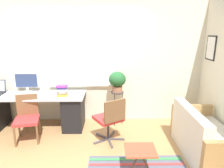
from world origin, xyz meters
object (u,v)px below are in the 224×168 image
at_px(keyboard, 18,97).
at_px(mouse, 31,97).
at_px(desk_chair_wooden, 27,117).
at_px(plant_stand, 117,96).
at_px(couch_loveseat, 204,139).
at_px(book_stack, 62,91).
at_px(folding_stool, 140,152).
at_px(office_chair_swivel, 110,118).
at_px(potted_plant, 117,80).
at_px(monitor, 27,82).

relative_size(keyboard, mouse, 6.07).
distance_m(desk_chair_wooden, plant_stand, 1.83).
relative_size(desk_chair_wooden, couch_loveseat, 0.60).
bearing_deg(desk_chair_wooden, book_stack, 19.96).
height_order(desk_chair_wooden, folding_stool, desk_chair_wooden).
bearing_deg(office_chair_swivel, mouse, -46.29).
bearing_deg(couch_loveseat, folding_stool, 113.00).
relative_size(mouse, plant_stand, 0.08).
bearing_deg(office_chair_swivel, plant_stand, -133.88).
relative_size(potted_plant, folding_stool, 1.02).
relative_size(monitor, keyboard, 1.26).
bearing_deg(monitor, office_chair_swivel, -24.19).
relative_size(plant_stand, potted_plant, 1.69).
relative_size(book_stack, folding_stool, 0.54).
bearing_deg(book_stack, monitor, 159.86).
xyz_separation_m(monitor, couch_loveseat, (3.32, -1.22, -0.67)).
relative_size(book_stack, desk_chair_wooden, 0.28).
relative_size(monitor, mouse, 7.63).
xyz_separation_m(plant_stand, potted_plant, (0.00, -0.00, 0.34)).
bearing_deg(plant_stand, office_chair_swivel, -102.25).
distance_m(book_stack, folding_stool, 2.02).
xyz_separation_m(book_stack, desk_chair_wooden, (-0.59, -0.38, -0.40)).
bearing_deg(book_stack, folding_stool, -45.53).
bearing_deg(keyboard, monitor, 83.76).
bearing_deg(plant_stand, book_stack, -168.15).
xyz_separation_m(desk_chair_wooden, potted_plant, (1.71, 0.61, 0.55)).
bearing_deg(folding_stool, keyboard, 149.09).
distance_m(keyboard, plant_stand, 1.99).
xyz_separation_m(mouse, office_chair_swivel, (1.56, -0.41, -0.28)).
relative_size(mouse, desk_chair_wooden, 0.07).
height_order(monitor, desk_chair_wooden, monitor).
bearing_deg(folding_stool, office_chair_swivel, 114.83).
height_order(mouse, desk_chair_wooden, desk_chair_wooden).
height_order(mouse, office_chair_swivel, office_chair_swivel).
relative_size(plant_stand, folding_stool, 1.72).
distance_m(monitor, book_stack, 0.88).
bearing_deg(mouse, monitor, 118.90).
bearing_deg(potted_plant, monitor, 178.06).
bearing_deg(folding_stool, mouse, 146.46).
bearing_deg(mouse, folding_stool, -33.54).
xyz_separation_m(office_chair_swivel, potted_plant, (0.16, 0.73, 0.53)).
bearing_deg(desk_chair_wooden, office_chair_swivel, -16.94).
bearing_deg(desk_chair_wooden, folding_stool, -39.99).
bearing_deg(desk_chair_wooden, plant_stand, 7.15).
height_order(monitor, keyboard, monitor).
relative_size(monitor, book_stack, 2.07).
distance_m(keyboard, desk_chair_wooden, 0.50).
relative_size(book_stack, plant_stand, 0.31).
bearing_deg(keyboard, mouse, -5.78).
relative_size(mouse, folding_stool, 0.15).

